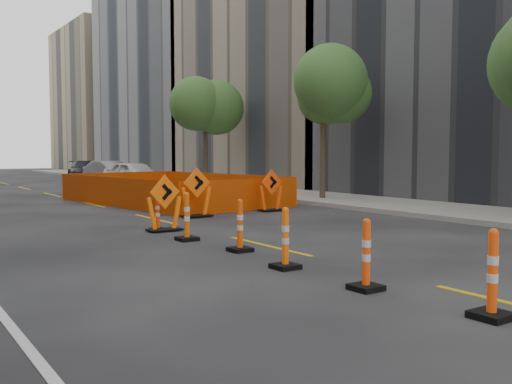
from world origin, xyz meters
TOP-DOWN VIEW (x-y plane):
  - ground_plane at (0.00, 0.00)m, footprint 140.00×140.00m
  - sidewalk_right at (9.00, 12.00)m, footprint 4.00×90.00m
  - bld_right_c at (17.00, 23.80)m, footprint 12.00×16.00m
  - bld_right_d at (17.00, 40.20)m, footprint 12.00×18.00m
  - bld_right_e at (17.00, 58.60)m, footprint 12.00×14.00m
  - tree_r_b at (8.40, 12.00)m, footprint 2.80×2.80m
  - tree_r_c at (8.40, 22.00)m, footprint 2.80×2.80m
  - channelizer_2 at (-0.84, -1.96)m, footprint 0.44×0.44m
  - channelizer_3 at (-1.07, -0.05)m, footprint 0.42×0.42m
  - channelizer_4 at (-1.13, 1.86)m, footprint 0.43×0.43m
  - channelizer_5 at (-0.86, 3.77)m, footprint 0.43×0.43m
  - channelizer_6 at (-1.10, 5.68)m, footprint 0.44×0.44m
  - channelizer_7 at (-0.97, 7.60)m, footprint 0.36×0.36m
  - chevron_sign_left at (-0.87, 7.40)m, footprint 1.05×0.72m
  - chevron_sign_center at (1.31, 9.75)m, footprint 1.08×0.68m
  - chevron_sign_right at (4.32, 9.96)m, footprint 1.01×0.65m
  - safety_fence at (2.91, 14.91)m, footprint 6.39×9.55m
  - parked_car_near at (4.87, 23.68)m, footprint 2.56×4.84m
  - parked_car_mid at (5.61, 29.64)m, footprint 2.37×4.70m
  - parked_car_far at (5.60, 34.95)m, footprint 2.78×5.19m

SIDE VIEW (x-z plane):
  - ground_plane at x=0.00m, z-range 0.00..0.00m
  - sidewalk_right at x=9.00m, z-range 0.00..0.15m
  - channelizer_7 at x=-0.97m, z-range 0.00..0.93m
  - channelizer_3 at x=-1.07m, z-range 0.00..1.07m
  - channelizer_5 at x=-0.86m, z-range 0.00..1.09m
  - channelizer_4 at x=-1.13m, z-range 0.00..1.09m
  - safety_fence at x=2.91m, z-range 0.00..1.12m
  - channelizer_2 at x=-0.84m, z-range 0.00..1.12m
  - channelizer_6 at x=-1.10m, z-range 0.00..1.12m
  - parked_car_far at x=5.60m, z-range 0.00..1.43m
  - chevron_sign_right at x=4.32m, z-range 0.00..1.45m
  - chevron_sign_left at x=-0.87m, z-range 0.00..1.46m
  - parked_car_mid at x=5.61m, z-range 0.00..1.48m
  - chevron_sign_center at x=1.31m, z-range 0.00..1.56m
  - parked_car_near at x=4.87m, z-range 0.00..1.57m
  - tree_r_b at x=8.40m, z-range 1.55..7.50m
  - tree_r_c at x=8.40m, z-range 1.55..7.50m
  - bld_right_c at x=17.00m, z-range 0.00..14.00m
  - bld_right_e at x=17.00m, z-range 0.00..16.00m
  - bld_right_d at x=17.00m, z-range 0.00..20.00m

